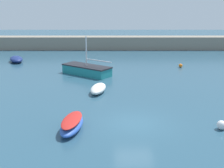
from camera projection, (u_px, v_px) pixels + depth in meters
The scene contains 8 objects.
ground_plane at pixel (133, 125), 19.85m from camera, with size 120.00×120.00×0.20m, color #284C60.
harbor_breakwater at pixel (120, 43), 48.06m from camera, with size 53.23×2.42×1.96m, color gray.
rowboat_with_red_cover at pixel (71, 124), 18.70m from camera, with size 1.56×3.43×0.77m.
rowboat_blue_near at pixel (97, 89), 26.19m from camera, with size 1.64×3.06×0.66m.
sailboat_twin_hulled at pixel (85, 70), 32.18m from camera, with size 5.40×4.64×3.95m.
open_tender_yellow at pixel (15, 59), 38.47m from camera, with size 2.58×3.45×0.72m.
mooring_buoy_white at pixel (220, 125), 18.84m from camera, with size 0.57×0.57×0.57m, color white.
mooring_buoy_orange at pixel (179, 66), 35.63m from camera, with size 0.43×0.43×0.43m, color orange.
Camera 1 is at (-1.41, -18.43, 7.70)m, focal length 50.00 mm.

